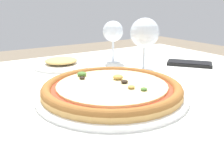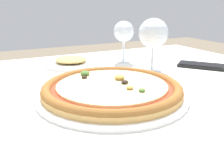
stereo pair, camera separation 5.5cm
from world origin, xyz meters
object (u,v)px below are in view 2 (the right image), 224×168
(wine_glass_far_left, at_px, (153,34))
(wine_glass_far_right, at_px, (124,33))
(side_plate, at_px, (71,62))
(dining_table, at_px, (88,131))
(pizza_plate, at_px, (112,89))
(cell_phone, at_px, (201,65))

(wine_glass_far_left, height_order, wine_glass_far_right, wine_glass_far_left)
(wine_glass_far_right, bearing_deg, side_plate, 169.95)
(dining_table, distance_m, wine_glass_far_left, 0.35)
(pizza_plate, xyz_separation_m, wine_glass_far_right, (0.19, 0.29, 0.09))
(dining_table, relative_size, side_plate, 7.32)
(wine_glass_far_left, distance_m, wine_glass_far_right, 0.15)
(pizza_plate, relative_size, wine_glass_far_left, 2.11)
(wine_glass_far_left, bearing_deg, cell_phone, -12.05)
(wine_glass_far_left, relative_size, side_plate, 0.88)
(dining_table, distance_m, cell_phone, 0.45)
(wine_glass_far_right, bearing_deg, pizza_plate, -123.27)
(pizza_plate, relative_size, side_plate, 1.86)
(dining_table, relative_size, cell_phone, 8.49)
(dining_table, distance_m, side_plate, 0.31)
(wine_glass_far_left, distance_m, side_plate, 0.29)
(dining_table, bearing_deg, cell_phone, 9.98)
(pizza_plate, height_order, wine_glass_far_left, wine_glass_far_left)
(dining_table, bearing_deg, wine_glass_far_right, 47.06)
(cell_phone, distance_m, side_plate, 0.43)
(wine_glass_far_right, height_order, cell_phone, wine_glass_far_right)
(wine_glass_far_right, relative_size, cell_phone, 0.92)
(cell_phone, xyz_separation_m, side_plate, (-0.37, 0.21, 0.01))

